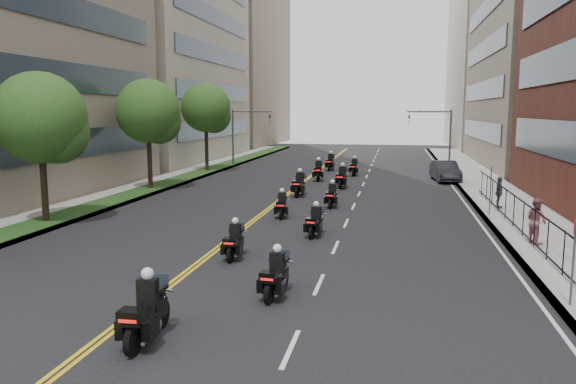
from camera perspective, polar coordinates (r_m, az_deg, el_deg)
name	(u,v)px	position (r m, az deg, el deg)	size (l,w,h in m)	color
ground	(162,338)	(14.51, -12.67, -14.31)	(160.00, 160.00, 0.00)	black
sidewalk_right	(498,197)	(38.20, 20.52, -0.43)	(4.00, 90.00, 0.15)	gray
sidewalk_left	(146,187)	(41.50, -14.21, 0.50)	(4.00, 90.00, 0.15)	gray
grass_strip	(157,186)	(41.16, -13.20, 0.61)	(2.00, 90.00, 0.04)	#163A15
building_right_tan	(567,11)	(63.05, 26.49, 16.11)	(15.11, 28.00, 30.00)	gray
building_right_far	(507,60)	(91.96, 21.33, 12.41)	(15.00, 28.00, 26.00)	#AEA28C
building_left_mid	(146,5)	(67.19, -14.19, 17.90)	(16.11, 28.00, 34.00)	#AEA28C
building_left_far	(227,64)	(94.63, -6.26, 12.79)	(16.00, 28.00, 26.00)	gray
iron_fence	(529,223)	(25.29, 23.25, -2.92)	(0.05, 28.00, 1.50)	black
street_trees	(111,117)	(35.00, -17.51, 7.28)	(4.40, 38.40, 7.98)	#312415
traffic_signal_right	(440,130)	(54.42, 15.17, 6.09)	(4.09, 0.20, 5.60)	#3F3F44
traffic_signal_left	(242,129)	(56.31, -4.69, 6.42)	(4.09, 0.20, 5.60)	#3F3F44
motorcycle_0	(146,314)	(14.13, -14.21, -11.88)	(0.57, 2.45, 1.81)	black
motorcycle_1	(276,276)	(16.90, -1.23, -8.56)	(0.59, 2.15, 1.59)	black
motorcycle_2	(235,242)	(21.25, -5.45, -5.12)	(0.49, 2.09, 1.54)	black
motorcycle_3	(315,222)	(24.87, 2.79, -3.11)	(0.59, 2.10, 1.55)	black
motorcycle_4	(282,206)	(29.18, -0.63, -1.42)	(0.60, 2.06, 1.52)	black
motorcycle_5	(332,196)	(32.34, 4.51, -0.43)	(0.51, 2.16, 1.59)	black
motorcycle_6	(299,185)	(36.41, 1.17, 0.71)	(0.58, 2.46, 1.81)	black
motorcycle_7	(342,178)	(40.25, 5.52, 1.41)	(0.65, 2.48, 1.83)	black
motorcycle_8	(318,171)	(44.48, 3.11, 2.11)	(0.65, 2.51, 1.86)	black
motorcycle_9	(354,168)	(48.20, 6.74, 2.46)	(0.54, 2.29, 1.69)	black
motorcycle_10	(331,163)	(52.05, 4.34, 2.97)	(0.60, 2.44, 1.80)	black
parked_sedan	(445,171)	(45.70, 15.68, 2.05)	(1.69, 4.83, 1.59)	black
pedestrian_b	(536,221)	(24.92, 23.92, -2.68)	(0.91, 0.71, 1.88)	#935056
pedestrian_c	(499,192)	(33.11, 20.65, -0.04)	(1.03, 0.43, 1.76)	#47474F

